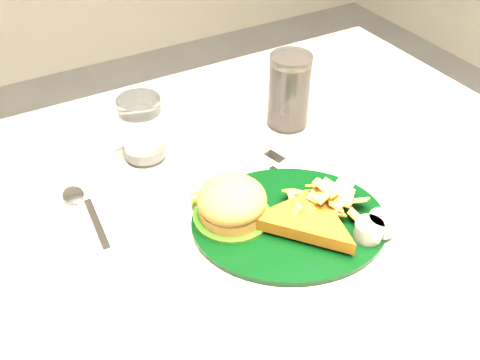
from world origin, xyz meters
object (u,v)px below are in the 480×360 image
(cola_glass, at_px, (289,91))
(fork_napkin, at_px, (295,180))
(dinner_plate, at_px, (290,207))
(table, at_px, (224,340))
(water_glass, at_px, (142,129))

(cola_glass, distance_m, fork_napkin, 0.18)
(dinner_plate, bearing_deg, table, 148.76)
(water_glass, relative_size, cola_glass, 0.82)
(table, xyz_separation_m, fork_napkin, (0.12, -0.02, 0.38))
(water_glass, relative_size, fork_napkin, 0.74)
(cola_glass, bearing_deg, table, -148.88)
(cola_glass, xyz_separation_m, fork_napkin, (-0.08, -0.15, -0.06))
(water_glass, bearing_deg, table, -70.44)
(water_glass, xyz_separation_m, fork_napkin, (0.18, -0.18, -0.05))
(dinner_plate, distance_m, water_glass, 0.28)
(water_glass, height_order, fork_napkin, water_glass)
(dinner_plate, relative_size, water_glass, 2.55)
(table, relative_size, dinner_plate, 4.20)
(dinner_plate, height_order, cola_glass, cola_glass)
(cola_glass, bearing_deg, fork_napkin, -119.38)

